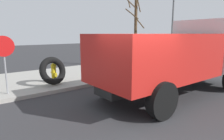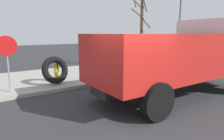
{
  "view_description": "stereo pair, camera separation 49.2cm",
  "coord_description": "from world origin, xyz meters",
  "px_view_note": "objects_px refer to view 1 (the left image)",
  "views": [
    {
      "loc": [
        -3.74,
        -3.45,
        2.41
      ],
      "look_at": [
        1.02,
        2.61,
        0.97
      ],
      "focal_mm": 31.42,
      "sensor_mm": 36.0,
      "label": 1
    },
    {
      "loc": [
        -3.35,
        -3.74,
        2.41
      ],
      "look_at": [
        1.02,
        2.61,
        0.97
      ],
      "focal_mm": 31.42,
      "sensor_mm": 36.0,
      "label": 2
    }
  ],
  "objects_px": {
    "stop_sign": "(4,54)",
    "loose_tire": "(53,71)",
    "dump_truck_red": "(178,54)",
    "bare_tree": "(135,29)",
    "fire_hydrant": "(54,72)",
    "street_light_pole": "(172,30)"
  },
  "relations": [
    {
      "from": "fire_hydrant",
      "to": "bare_tree",
      "type": "distance_m",
      "value": 7.12
    },
    {
      "from": "dump_truck_red",
      "to": "loose_tire",
      "type": "bearing_deg",
      "value": 134.06
    },
    {
      "from": "stop_sign",
      "to": "bare_tree",
      "type": "distance_m",
      "value": 9.02
    },
    {
      "from": "loose_tire",
      "to": "dump_truck_red",
      "type": "distance_m",
      "value": 5.36
    },
    {
      "from": "stop_sign",
      "to": "dump_truck_red",
      "type": "height_order",
      "value": "dump_truck_red"
    },
    {
      "from": "fire_hydrant",
      "to": "street_light_pole",
      "type": "xyz_separation_m",
      "value": [
        8.78,
        -0.13,
        2.02
      ]
    },
    {
      "from": "stop_sign",
      "to": "loose_tire",
      "type": "bearing_deg",
      "value": 7.01
    },
    {
      "from": "fire_hydrant",
      "to": "street_light_pole",
      "type": "bearing_deg",
      "value": -0.83
    },
    {
      "from": "fire_hydrant",
      "to": "loose_tire",
      "type": "height_order",
      "value": "loose_tire"
    },
    {
      "from": "bare_tree",
      "to": "dump_truck_red",
      "type": "bearing_deg",
      "value": -119.3
    },
    {
      "from": "dump_truck_red",
      "to": "street_light_pole",
      "type": "bearing_deg",
      "value": 37.5
    },
    {
      "from": "fire_hydrant",
      "to": "bare_tree",
      "type": "bearing_deg",
      "value": 12.21
    },
    {
      "from": "fire_hydrant",
      "to": "bare_tree",
      "type": "height_order",
      "value": "bare_tree"
    },
    {
      "from": "loose_tire",
      "to": "stop_sign",
      "type": "height_order",
      "value": "stop_sign"
    },
    {
      "from": "loose_tire",
      "to": "dump_truck_red",
      "type": "xyz_separation_m",
      "value": [
        3.68,
        -3.81,
        0.82
      ]
    },
    {
      "from": "stop_sign",
      "to": "bare_tree",
      "type": "height_order",
      "value": "bare_tree"
    },
    {
      "from": "loose_tire",
      "to": "street_light_pole",
      "type": "xyz_separation_m",
      "value": [
        8.96,
        0.25,
        1.87
      ]
    },
    {
      "from": "fire_hydrant",
      "to": "stop_sign",
      "type": "relative_size",
      "value": 0.42
    },
    {
      "from": "fire_hydrant",
      "to": "dump_truck_red",
      "type": "height_order",
      "value": "dump_truck_red"
    },
    {
      "from": "stop_sign",
      "to": "dump_truck_red",
      "type": "bearing_deg",
      "value": -32.68
    },
    {
      "from": "fire_hydrant",
      "to": "dump_truck_red",
      "type": "relative_size",
      "value": 0.13
    },
    {
      "from": "stop_sign",
      "to": "bare_tree",
      "type": "bearing_deg",
      "value": 13.19
    }
  ]
}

